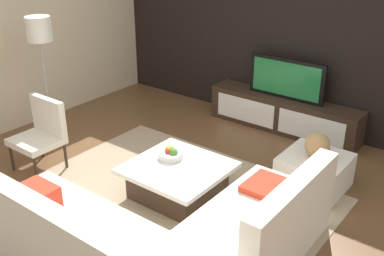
{
  "coord_description": "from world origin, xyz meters",
  "views": [
    {
      "loc": [
        2.69,
        -3.28,
        2.83
      ],
      "look_at": [
        -0.29,
        0.6,
        0.6
      ],
      "focal_mm": 43.08,
      "sensor_mm": 36.0,
      "label": 1
    }
  ],
  "objects_px": {
    "media_console": "(283,114)",
    "television": "(286,79)",
    "floor_lamp": "(40,37)",
    "fruit_bowl": "(171,154)",
    "ottoman": "(314,172)",
    "sectional_couch": "(160,242)",
    "accent_chair_near": "(42,130)",
    "decorative_ball": "(317,145)",
    "coffee_table": "(178,180)"
  },
  "relations": [
    {
      "from": "media_console",
      "to": "accent_chair_near",
      "type": "bearing_deg",
      "value": -123.58
    },
    {
      "from": "sectional_couch",
      "to": "fruit_bowl",
      "type": "bearing_deg",
      "value": 125.79
    },
    {
      "from": "coffee_table",
      "to": "ottoman",
      "type": "distance_m",
      "value": 1.56
    },
    {
      "from": "media_console",
      "to": "television",
      "type": "relative_size",
      "value": 1.98
    },
    {
      "from": "fruit_bowl",
      "to": "decorative_ball",
      "type": "bearing_deg",
      "value": 37.24
    },
    {
      "from": "sectional_couch",
      "to": "ottoman",
      "type": "height_order",
      "value": "sectional_couch"
    },
    {
      "from": "sectional_couch",
      "to": "fruit_bowl",
      "type": "height_order",
      "value": "sectional_couch"
    },
    {
      "from": "media_console",
      "to": "sectional_couch",
      "type": "xyz_separation_m",
      "value": [
        0.52,
        -3.3,
        0.04
      ]
    },
    {
      "from": "decorative_ball",
      "to": "media_console",
      "type": "bearing_deg",
      "value": 130.04
    },
    {
      "from": "coffee_table",
      "to": "decorative_ball",
      "type": "xyz_separation_m",
      "value": [
        1.12,
        1.08,
        0.34
      ]
    },
    {
      "from": "media_console",
      "to": "sectional_couch",
      "type": "relative_size",
      "value": 0.89
    },
    {
      "from": "floor_lamp",
      "to": "fruit_bowl",
      "type": "height_order",
      "value": "floor_lamp"
    },
    {
      "from": "television",
      "to": "fruit_bowl",
      "type": "bearing_deg",
      "value": -97.22
    },
    {
      "from": "fruit_bowl",
      "to": "decorative_ball",
      "type": "height_order",
      "value": "decorative_ball"
    },
    {
      "from": "floor_lamp",
      "to": "ottoman",
      "type": "height_order",
      "value": "floor_lamp"
    },
    {
      "from": "coffee_table",
      "to": "floor_lamp",
      "type": "height_order",
      "value": "floor_lamp"
    },
    {
      "from": "television",
      "to": "sectional_couch",
      "type": "height_order",
      "value": "television"
    },
    {
      "from": "coffee_table",
      "to": "floor_lamp",
      "type": "relative_size",
      "value": 0.61
    },
    {
      "from": "media_console",
      "to": "television",
      "type": "xyz_separation_m",
      "value": [
        0.0,
        0.0,
        0.54
      ]
    },
    {
      "from": "sectional_couch",
      "to": "ottoman",
      "type": "distance_m",
      "value": 2.15
    },
    {
      "from": "accent_chair_near",
      "to": "decorative_ball",
      "type": "distance_m",
      "value": 3.25
    },
    {
      "from": "floor_lamp",
      "to": "decorative_ball",
      "type": "height_order",
      "value": "floor_lamp"
    },
    {
      "from": "media_console",
      "to": "fruit_bowl",
      "type": "bearing_deg",
      "value": -97.22
    },
    {
      "from": "floor_lamp",
      "to": "ottoman",
      "type": "relative_size",
      "value": 2.41
    },
    {
      "from": "media_console",
      "to": "coffee_table",
      "type": "distance_m",
      "value": 2.3
    },
    {
      "from": "floor_lamp",
      "to": "fruit_bowl",
      "type": "distance_m",
      "value": 2.45
    },
    {
      "from": "coffee_table",
      "to": "ottoman",
      "type": "relative_size",
      "value": 1.47
    },
    {
      "from": "floor_lamp",
      "to": "ottoman",
      "type": "distance_m",
      "value": 3.86
    },
    {
      "from": "media_console",
      "to": "floor_lamp",
      "type": "xyz_separation_m",
      "value": [
        -2.51,
        -2.16,
        1.17
      ]
    },
    {
      "from": "television",
      "to": "accent_chair_near",
      "type": "bearing_deg",
      "value": -123.58
    },
    {
      "from": "television",
      "to": "ottoman",
      "type": "height_order",
      "value": "television"
    },
    {
      "from": "coffee_table",
      "to": "fruit_bowl",
      "type": "distance_m",
      "value": 0.31
    },
    {
      "from": "floor_lamp",
      "to": "sectional_couch",
      "type": "bearing_deg",
      "value": -20.65
    },
    {
      "from": "accent_chair_near",
      "to": "fruit_bowl",
      "type": "xyz_separation_m",
      "value": [
        1.56,
        0.57,
        -0.06
      ]
    },
    {
      "from": "fruit_bowl",
      "to": "decorative_ball",
      "type": "distance_m",
      "value": 1.63
    },
    {
      "from": "ottoman",
      "to": "accent_chair_near",
      "type": "bearing_deg",
      "value": -151.42
    },
    {
      "from": "sectional_couch",
      "to": "coffee_table",
      "type": "distance_m",
      "value": 1.19
    },
    {
      "from": "media_console",
      "to": "ottoman",
      "type": "distance_m",
      "value": 1.58
    },
    {
      "from": "television",
      "to": "sectional_couch",
      "type": "distance_m",
      "value": 3.38
    },
    {
      "from": "floor_lamp",
      "to": "coffee_table",
      "type": "bearing_deg",
      "value": -3.21
    },
    {
      "from": "sectional_couch",
      "to": "fruit_bowl",
      "type": "xyz_separation_m",
      "value": [
        -0.8,
        1.11,
        0.14
      ]
    },
    {
      "from": "ottoman",
      "to": "media_console",
      "type": "bearing_deg",
      "value": 130.04
    },
    {
      "from": "media_console",
      "to": "coffee_table",
      "type": "bearing_deg",
      "value": -92.49
    },
    {
      "from": "accent_chair_near",
      "to": "fruit_bowl",
      "type": "distance_m",
      "value": 1.66
    },
    {
      "from": "media_console",
      "to": "fruit_bowl",
      "type": "distance_m",
      "value": 2.22
    },
    {
      "from": "sectional_couch",
      "to": "accent_chair_near",
      "type": "bearing_deg",
      "value": 167.16
    },
    {
      "from": "floor_lamp",
      "to": "ottoman",
      "type": "bearing_deg",
      "value": 15.05
    },
    {
      "from": "coffee_table",
      "to": "accent_chair_near",
      "type": "distance_m",
      "value": 1.82
    },
    {
      "from": "television",
      "to": "decorative_ball",
      "type": "height_order",
      "value": "television"
    },
    {
      "from": "sectional_couch",
      "to": "media_console",
      "type": "bearing_deg",
      "value": 98.95
    }
  ]
}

